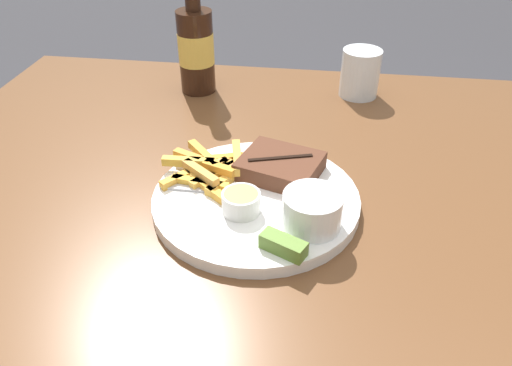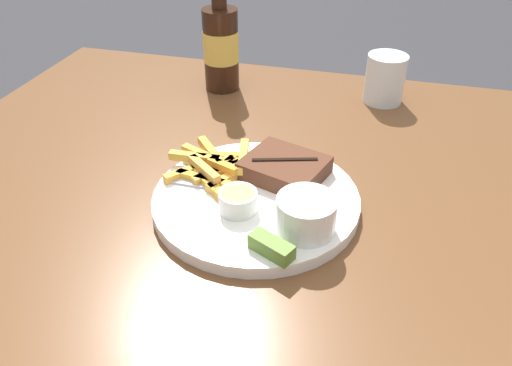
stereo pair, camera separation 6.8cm
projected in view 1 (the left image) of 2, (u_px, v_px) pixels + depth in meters
The scene contains 10 objects.
dining_table at pixel (256, 249), 0.75m from camera, with size 1.15×1.00×0.72m.
dinner_plate at pixel (256, 200), 0.70m from camera, with size 0.29×0.29×0.02m.
steak_portion at pixel (280, 166), 0.73m from camera, with size 0.13×0.12×0.03m.
fries_pile at pixel (210, 170), 0.72m from camera, with size 0.12×0.15×0.02m.
coleslaw_cup at pixel (312, 209), 0.62m from camera, with size 0.08×0.08×0.05m.
dipping_sauce_cup at pixel (241, 201), 0.65m from camera, with size 0.05×0.05×0.03m.
pickle_spear at pixel (283, 245), 0.59m from camera, with size 0.06×0.04×0.02m.
fork_utensil at pixel (203, 189), 0.70m from camera, with size 0.13×0.01×0.00m.
beer_bottle at pixel (196, 46), 0.96m from camera, with size 0.07×0.07×0.26m.
drinking_glass at pixel (360, 73), 0.97m from camera, with size 0.08×0.08×0.09m.
Camera 1 is at (0.08, -0.55, 1.15)m, focal length 35.00 mm.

